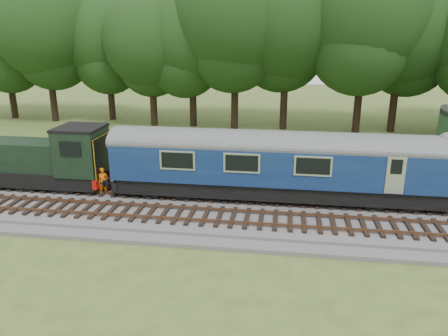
# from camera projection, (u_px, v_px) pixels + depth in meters

# --- Properties ---
(ground) EXTENTS (120.00, 120.00, 0.00)m
(ground) POSITION_uv_depth(u_px,v_px,m) (198.00, 210.00, 23.56)
(ground) COLOR #435C22
(ground) RESTS_ON ground
(ballast) EXTENTS (70.00, 7.00, 0.35)m
(ballast) POSITION_uv_depth(u_px,v_px,m) (198.00, 207.00, 23.51)
(ballast) COLOR #4C4C4F
(ballast) RESTS_ON ground
(track_north) EXTENTS (67.20, 2.40, 0.21)m
(track_north) POSITION_uv_depth(u_px,v_px,m) (203.00, 194.00, 24.76)
(track_north) COLOR black
(track_north) RESTS_ON ballast
(track_south) EXTENTS (67.20, 2.40, 0.21)m
(track_south) POSITION_uv_depth(u_px,v_px,m) (191.00, 215.00, 21.93)
(track_south) COLOR black
(track_south) RESTS_ON ballast
(fence) EXTENTS (64.00, 0.12, 1.00)m
(fence) POSITION_uv_depth(u_px,v_px,m) (212.00, 183.00, 27.81)
(fence) COLOR #6B6054
(fence) RESTS_ON ground
(tree_line) EXTENTS (70.00, 8.00, 18.00)m
(tree_line) POSITION_uv_depth(u_px,v_px,m) (242.00, 126.00, 44.32)
(tree_line) COLOR black
(tree_line) RESTS_ON ground
(dmu_railcar) EXTENTS (18.05, 2.86, 3.88)m
(dmu_railcar) POSITION_uv_depth(u_px,v_px,m) (278.00, 160.00, 23.52)
(dmu_railcar) COLOR black
(dmu_railcar) RESTS_ON ground
(shunter_loco) EXTENTS (8.91, 2.60, 3.38)m
(shunter_loco) POSITION_uv_depth(u_px,v_px,m) (39.00, 160.00, 25.65)
(shunter_loco) COLOR black
(shunter_loco) RESTS_ON ground
(worker) EXTENTS (0.69, 0.63, 1.58)m
(worker) POSITION_uv_depth(u_px,v_px,m) (103.00, 181.00, 24.56)
(worker) COLOR orange
(worker) RESTS_ON ballast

